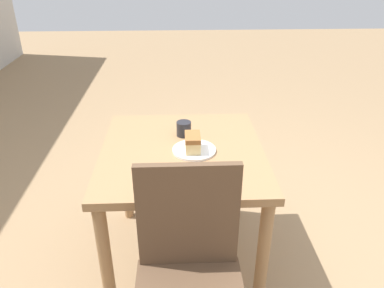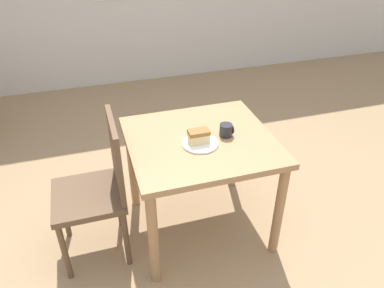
{
  "view_description": "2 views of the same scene",
  "coord_description": "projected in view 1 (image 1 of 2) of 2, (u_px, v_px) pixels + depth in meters",
  "views": [
    {
      "loc": [
        -1.62,
        0.34,
        1.64
      ],
      "look_at": [
        0.06,
        0.27,
        0.76
      ],
      "focal_mm": 35.0,
      "sensor_mm": 36.0,
      "label": 1
    },
    {
      "loc": [
        -0.56,
        -1.53,
        1.95
      ],
      "look_at": [
        -0.02,
        0.24,
        0.75
      ],
      "focal_mm": 35.0,
      "sensor_mm": 36.0,
      "label": 2
    }
  ],
  "objects": [
    {
      "name": "coffee_mug",
      "position": [
        184.0,
        128.0,
        2.03
      ],
      "size": [
        0.09,
        0.08,
        0.08
      ],
      "color": "#232328",
      "rests_on": "dining_table_near"
    },
    {
      "name": "plate",
      "position": [
        194.0,
        150.0,
        1.89
      ],
      "size": [
        0.22,
        0.22,
        0.01
      ],
      "color": "white",
      "rests_on": "dining_table_near"
    },
    {
      "name": "ground_plane",
      "position": [
        237.0,
        261.0,
        2.21
      ],
      "size": [
        14.0,
        14.0,
        0.0
      ],
      "primitive_type": "plane",
      "color": "#997A56"
    },
    {
      "name": "chair_near_window",
      "position": [
        189.0,
        277.0,
        1.44
      ],
      "size": [
        0.42,
        0.42,
        0.95
      ],
      "rotation": [
        0.0,
        0.0,
        -1.57
      ],
      "color": "brown",
      "rests_on": "ground_plane"
    },
    {
      "name": "cake_slice",
      "position": [
        193.0,
        142.0,
        1.86
      ],
      "size": [
        0.12,
        0.08,
        0.08
      ],
      "color": "#E5CC89",
      "rests_on": "plate"
    },
    {
      "name": "dining_table_near",
      "position": [
        182.0,
        168.0,
        1.96
      ],
      "size": [
        0.89,
        0.83,
        0.73
      ],
      "color": "#9E754C",
      "rests_on": "ground_plane"
    }
  ]
}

